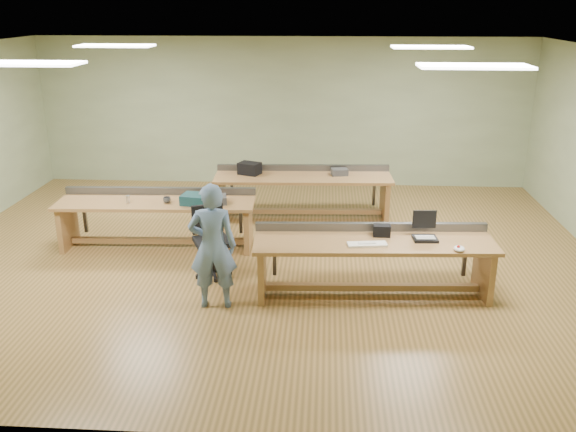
% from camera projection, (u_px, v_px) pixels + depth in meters
% --- Properties ---
extents(floor, '(10.00, 10.00, 0.00)m').
position_uv_depth(floor, '(263.00, 257.00, 9.17)').
color(floor, olive).
rests_on(floor, ground).
extents(ceiling, '(10.00, 10.00, 0.00)m').
position_uv_depth(ceiling, '(260.00, 52.00, 8.17)').
color(ceiling, silver).
rests_on(ceiling, wall_back).
extents(wall_back, '(10.00, 0.04, 3.00)m').
position_uv_depth(wall_back, '(282.00, 113.00, 12.44)').
color(wall_back, '#96A77E').
rests_on(wall_back, floor).
extents(wall_front, '(10.00, 0.04, 3.00)m').
position_uv_depth(wall_front, '(210.00, 282.00, 4.91)').
color(wall_front, '#96A77E').
rests_on(wall_front, floor).
extents(fluor_panels, '(6.20, 3.50, 0.03)m').
position_uv_depth(fluor_panels, '(260.00, 54.00, 8.18)').
color(fluor_panels, white).
rests_on(fluor_panels, ceiling).
extents(workbench_front, '(3.12, 0.99, 0.86)m').
position_uv_depth(workbench_front, '(373.00, 253.00, 7.87)').
color(workbench_front, '#9C6942').
rests_on(workbench_front, floor).
extents(workbench_mid, '(3.05, 0.94, 0.86)m').
position_uv_depth(workbench_mid, '(157.00, 212.00, 9.43)').
color(workbench_mid, '#9C6942').
rests_on(workbench_mid, floor).
extents(workbench_back, '(3.14, 0.97, 0.86)m').
position_uv_depth(workbench_back, '(303.00, 186.00, 10.77)').
color(workbench_back, '#9C6942').
rests_on(workbench_back, floor).
extents(person, '(0.62, 0.45, 1.61)m').
position_uv_depth(person, '(213.00, 246.00, 7.45)').
color(person, slate).
rests_on(person, floor).
extents(laptop_base, '(0.32, 0.27, 0.03)m').
position_uv_depth(laptop_base, '(425.00, 239.00, 7.80)').
color(laptop_base, black).
rests_on(laptop_base, workbench_front).
extents(laptop_screen, '(0.30, 0.03, 0.24)m').
position_uv_depth(laptop_screen, '(424.00, 219.00, 7.84)').
color(laptop_screen, black).
rests_on(laptop_screen, laptop_base).
extents(keyboard, '(0.51, 0.23, 0.03)m').
position_uv_depth(keyboard, '(367.00, 244.00, 7.62)').
color(keyboard, silver).
rests_on(keyboard, workbench_front).
extents(trackball_mouse, '(0.18, 0.19, 0.07)m').
position_uv_depth(trackball_mouse, '(459.00, 249.00, 7.44)').
color(trackball_mouse, white).
rests_on(trackball_mouse, workbench_front).
extents(camera_bag, '(0.22, 0.15, 0.15)m').
position_uv_depth(camera_bag, '(382.00, 231.00, 7.91)').
color(camera_bag, black).
rests_on(camera_bag, workbench_front).
extents(task_chair, '(0.69, 0.69, 0.98)m').
position_uv_depth(task_chair, '(211.00, 250.00, 8.50)').
color(task_chair, black).
rests_on(task_chair, floor).
extents(parts_bin_teal, '(0.47, 0.39, 0.15)m').
position_uv_depth(parts_bin_teal, '(196.00, 199.00, 9.17)').
color(parts_bin_teal, '#13373E').
rests_on(parts_bin_teal, workbench_mid).
extents(parts_bin_grey, '(0.49, 0.37, 0.12)m').
position_uv_depth(parts_bin_grey, '(212.00, 200.00, 9.20)').
color(parts_bin_grey, '#363638').
rests_on(parts_bin_grey, workbench_mid).
extents(mug, '(0.12, 0.12, 0.09)m').
position_uv_depth(mug, '(167.00, 200.00, 9.23)').
color(mug, '#363638').
rests_on(mug, workbench_mid).
extents(drinks_can, '(0.08, 0.08, 0.12)m').
position_uv_depth(drinks_can, '(128.00, 199.00, 9.23)').
color(drinks_can, silver).
rests_on(drinks_can, workbench_mid).
extents(storage_box_back, '(0.44, 0.38, 0.21)m').
position_uv_depth(storage_box_back, '(250.00, 168.00, 10.76)').
color(storage_box_back, black).
rests_on(storage_box_back, workbench_back).
extents(tray_back, '(0.31, 0.25, 0.11)m').
position_uv_depth(tray_back, '(340.00, 172.00, 10.72)').
color(tray_back, '#363638').
rests_on(tray_back, workbench_back).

